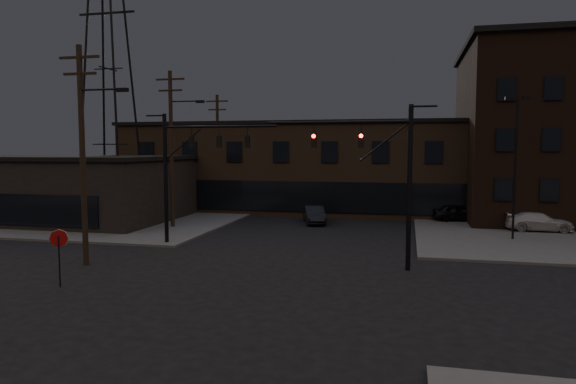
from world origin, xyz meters
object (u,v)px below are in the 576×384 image
object	(u,v)px
parked_car_lot_b	(539,222)
car_crossing	(314,215)
traffic_signal_near	(386,169)
stop_sign	(59,244)
parked_car_lot_a	(458,212)
traffic_signal_far	(185,163)

from	to	relation	value
parked_car_lot_b	car_crossing	distance (m)	16.17
traffic_signal_near	stop_sign	distance (m)	15.17
parked_car_lot_a	car_crossing	bearing A→B (deg)	94.59
parked_car_lot_b	car_crossing	xyz separation A→B (m)	(-16.14, 0.99, -0.11)
stop_sign	car_crossing	distance (m)	22.08
traffic_signal_far	stop_sign	distance (m)	10.55
traffic_signal_far	parked_car_lot_b	world-z (taller)	traffic_signal_far
traffic_signal_far	parked_car_lot_a	distance (m)	22.41
traffic_signal_far	parked_car_lot_a	bearing A→B (deg)	39.10
parked_car_lot_a	car_crossing	distance (m)	11.51
parked_car_lot_a	parked_car_lot_b	size ratio (longest dim) A/B	0.89
traffic_signal_far	stop_sign	world-z (taller)	traffic_signal_far
parked_car_lot_a	parked_car_lot_b	world-z (taller)	parked_car_lot_a
traffic_signal_near	traffic_signal_far	bearing A→B (deg)	163.83
traffic_signal_near	parked_car_lot_b	world-z (taller)	traffic_signal_near
traffic_signal_far	stop_sign	bearing A→B (deg)	-97.32
traffic_signal_near	car_crossing	bearing A→B (deg)	113.01
traffic_signal_near	car_crossing	size ratio (longest dim) A/B	1.91
traffic_signal_far	car_crossing	world-z (taller)	traffic_signal_far
traffic_signal_far	stop_sign	size ratio (longest dim) A/B	3.23
traffic_signal_far	car_crossing	distance (m)	13.11
traffic_signal_far	parked_car_lot_b	distance (m)	24.58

